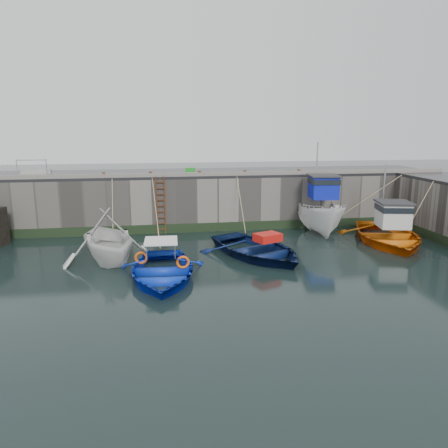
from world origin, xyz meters
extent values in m
plane|color=black|center=(0.00, 0.00, 0.00)|extent=(120.00, 120.00, 0.00)
cube|color=slate|center=(0.00, 12.50, 1.50)|extent=(30.00, 5.00, 3.00)
cube|color=black|center=(0.00, 12.50, 3.08)|extent=(30.00, 5.00, 0.16)
cube|color=slate|center=(0.00, 10.15, 3.26)|extent=(30.00, 0.30, 0.20)
cube|color=black|center=(0.00, 9.96, 0.25)|extent=(30.00, 0.08, 0.50)
cylinder|color=#3F1E0F|center=(-2.22, 9.92, 1.60)|extent=(0.07, 0.07, 3.20)
cylinder|color=#3F1E0F|center=(-1.78, 9.92, 1.60)|extent=(0.07, 0.07, 3.20)
cube|color=#3F1E0F|center=(-2.00, 9.90, 0.25)|extent=(0.44, 0.06, 0.05)
cube|color=#3F1E0F|center=(-2.00, 9.90, 0.58)|extent=(0.44, 0.06, 0.05)
cube|color=#3F1E0F|center=(-2.00, 9.90, 0.91)|extent=(0.44, 0.06, 0.05)
cube|color=#3F1E0F|center=(-2.00, 9.90, 1.24)|extent=(0.44, 0.06, 0.05)
cube|color=#3F1E0F|center=(-2.00, 9.90, 1.57)|extent=(0.44, 0.06, 0.05)
cube|color=#3F1E0F|center=(-2.00, 9.90, 1.90)|extent=(0.44, 0.06, 0.05)
cube|color=#3F1E0F|center=(-2.00, 9.90, 2.23)|extent=(0.44, 0.06, 0.05)
cube|color=#3F1E0F|center=(-2.00, 9.90, 2.56)|extent=(0.44, 0.06, 0.05)
cube|color=#3F1E0F|center=(-2.00, 9.90, 2.89)|extent=(0.44, 0.06, 0.05)
imported|color=silver|center=(-4.45, 5.28, 0.00)|extent=(5.63, 6.07, 2.64)
imported|color=#0C2EBF|center=(-2.15, 2.46, 0.00)|extent=(4.01, 5.47, 1.10)
imported|color=#0A1844|center=(2.25, 4.81, 0.00)|extent=(5.99, 6.85, 1.18)
imported|color=white|center=(6.96, 9.19, 0.82)|extent=(3.08, 6.31, 2.34)
cube|color=#0B17AA|center=(6.88, 8.60, 2.59)|extent=(1.59, 1.68, 1.20)
cube|color=black|center=(6.88, 8.60, 2.94)|extent=(1.66, 1.74, 0.28)
cube|color=#262628|center=(6.88, 8.60, 3.23)|extent=(1.82, 1.90, 0.08)
cylinder|color=#A5A8AD|center=(7.13, 10.38, 3.49)|extent=(0.08, 0.08, 3.00)
imported|color=#DA600B|center=(9.50, 6.15, 0.30)|extent=(5.72, 7.11, 1.30)
cube|color=silver|center=(9.37, 5.56, 1.55)|extent=(1.68, 1.76, 1.20)
cube|color=black|center=(9.37, 5.56, 1.90)|extent=(1.76, 1.83, 0.28)
cube|color=#262628|center=(9.37, 5.56, 2.19)|extent=(1.92, 2.00, 0.08)
cylinder|color=#A5A8AD|center=(9.75, 7.32, 2.45)|extent=(0.08, 0.08, 3.00)
cube|color=#1A8F22|center=(-0.15, 12.15, 3.30)|extent=(0.61, 0.50, 0.29)
cylinder|color=#A5A8AD|center=(-9.50, 10.60, 3.66)|extent=(0.05, 0.05, 1.00)
cylinder|color=#A5A8AD|center=(-8.00, 10.60, 3.66)|extent=(0.05, 0.05, 1.00)
cylinder|color=#A5A8AD|center=(-8.75, 10.60, 4.12)|extent=(1.50, 0.05, 0.05)
cube|color=gray|center=(-8.75, 11.10, 3.25)|extent=(1.60, 0.35, 0.18)
cube|color=gray|center=(-8.75, 11.45, 3.43)|extent=(1.60, 0.35, 0.18)
cylinder|color=#3F1E0F|center=(-5.00, 10.25, 3.30)|extent=(0.18, 0.18, 0.28)
cylinder|color=#3F1E0F|center=(-2.50, 10.25, 3.30)|extent=(0.18, 0.18, 0.28)
cylinder|color=#3F1E0F|center=(0.20, 10.25, 3.30)|extent=(0.18, 0.18, 0.28)
cylinder|color=#3F1E0F|center=(2.80, 10.25, 3.30)|extent=(0.18, 0.18, 0.28)
cylinder|color=#3F1E0F|center=(6.00, 10.25, 3.30)|extent=(0.18, 0.18, 0.28)
camera|label=1|loc=(-2.30, -14.10, 5.82)|focal=35.00mm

